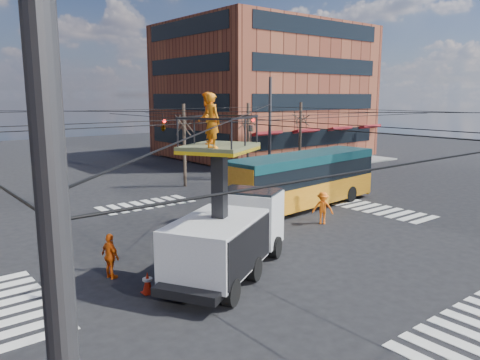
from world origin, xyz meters
name	(u,v)px	position (x,y,z in m)	size (l,w,h in m)	color
ground	(251,244)	(0.00, 0.00, 0.00)	(120.00, 120.00, 0.00)	black
sidewalk_ne	(275,157)	(21.00, 21.00, 0.06)	(18.00, 18.00, 0.12)	slate
crosswalks	(251,244)	(0.00, 0.00, 0.01)	(22.40, 22.40, 0.02)	silver
building_ne	(264,92)	(21.98, 23.98, 7.00)	(20.06, 16.06, 14.00)	brown
overhead_network	(244,149)	(-0.07, 0.40, 4.29)	(24.24, 24.24, 8.00)	#2D2D30
tree_a	(184,123)	(5.00, 13.50, 4.63)	(2.00, 2.00, 6.00)	#382B21
tree_b	(248,120)	(11.00, 13.50, 4.63)	(2.00, 2.00, 6.00)	#382B21
tree_c	(301,118)	(17.00, 13.50, 4.63)	(2.00, 2.00, 6.00)	#382B21
utility_truck	(228,217)	(-2.85, -2.05, 2.14)	(7.21, 5.50, 6.72)	black
city_bus	(303,179)	(6.94, 3.49, 1.72)	(11.24, 3.67, 3.20)	#C87112
traffic_cone	(147,282)	(-6.11, -1.82, 0.38)	(0.36, 0.36, 0.75)	red
worker_ground	(110,256)	(-6.54, 0.18, 0.84)	(0.99, 0.41, 1.68)	orange
flagger	(323,208)	(5.09, 0.30, 0.84)	(1.09, 0.63, 1.69)	orange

